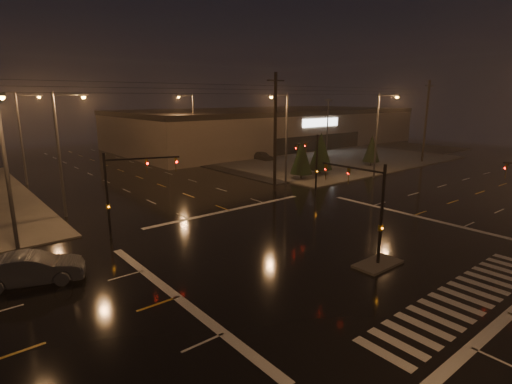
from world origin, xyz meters
TOP-DOWN VIEW (x-y plane):
  - ground at (0.00, 0.00)m, footprint 140.00×140.00m
  - sidewalk_ne at (30.00, 30.00)m, footprint 36.00×36.00m
  - median_island at (0.00, -4.00)m, footprint 3.00×1.60m
  - crosswalk at (0.00, -9.00)m, footprint 15.00×2.60m
  - stop_bar_near at (0.00, -11.00)m, footprint 16.00×0.50m
  - stop_bar_far at (0.00, 11.00)m, footprint 16.00×0.50m
  - parking_lot at (35.00, 28.00)m, footprint 50.00×24.00m
  - retail_building at (35.00, 45.99)m, footprint 60.20×28.30m
  - signal_mast_median at (0.00, -3.07)m, footprint 0.25×4.59m
  - signal_mast_ne at (9.50, 10.14)m, footprint 4.84×1.86m
  - signal_mast_nw at (-9.50, 10.14)m, footprint 4.84×1.86m
  - streetlight_1 at (-11.18, 18.00)m, footprint 2.77×0.32m
  - streetlight_2 at (-11.18, 34.00)m, footprint 2.77×0.32m
  - streetlight_3 at (11.18, 16.00)m, footprint 2.77×0.32m
  - streetlight_4 at (11.18, 36.00)m, footprint 2.77×0.32m
  - streetlight_5 at (-16.00, 11.18)m, footprint 0.32×2.77m
  - streetlight_6 at (22.00, 11.18)m, footprint 0.32×2.77m
  - utility_pole_1 at (8.00, 14.00)m, footprint 2.20×0.32m
  - utility_pole_2 at (38.00, 14.00)m, footprint 2.20×0.32m
  - conifer_0 at (14.53, 16.52)m, footprint 2.65×2.65m
  - conifer_1 at (18.52, 17.06)m, footprint 2.97×2.97m
  - conifer_2 at (28.73, 16.67)m, footprint 2.38×2.38m
  - car_parked at (20.52, 30.73)m, footprint 1.80×4.06m
  - car_crossing at (-16.17, 6.13)m, footprint 5.39×3.33m

SIDE VIEW (x-z plane):
  - ground at x=0.00m, z-range 0.00..0.00m
  - crosswalk at x=0.00m, z-range 0.00..0.01m
  - stop_bar_near at x=0.00m, z-range 0.00..0.01m
  - stop_bar_far at x=0.00m, z-range 0.00..0.01m
  - parking_lot at x=35.00m, z-range 0.00..0.08m
  - sidewalk_ne at x=30.00m, z-range 0.00..0.12m
  - median_island at x=0.00m, z-range 0.00..0.15m
  - car_parked at x=20.52m, z-range 0.00..1.36m
  - car_crossing at x=-16.17m, z-range 0.00..1.68m
  - conifer_2 at x=28.73m, z-range 0.35..4.76m
  - conifer_0 at x=14.53m, z-range 0.35..5.18m
  - conifer_1 at x=18.52m, z-range 0.35..5.70m
  - signal_mast_median at x=0.00m, z-range 0.75..6.75m
  - signal_mast_ne at x=9.50m, z-range 0.79..6.79m
  - signal_mast_nw at x=-9.50m, z-range 0.79..6.79m
  - retail_building at x=35.00m, z-range 0.24..7.44m
  - streetlight_1 at x=-11.18m, z-range 0.80..10.80m
  - streetlight_2 at x=-11.18m, z-range 0.80..10.80m
  - streetlight_3 at x=11.18m, z-range 0.80..10.80m
  - streetlight_4 at x=11.18m, z-range 0.80..10.80m
  - streetlight_5 at x=-16.00m, z-range 0.80..10.80m
  - streetlight_6 at x=22.00m, z-range 0.80..10.80m
  - utility_pole_1 at x=8.00m, z-range 0.13..12.13m
  - utility_pole_2 at x=38.00m, z-range 0.13..12.13m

